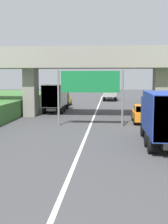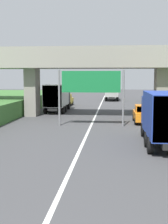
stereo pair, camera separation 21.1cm
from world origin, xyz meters
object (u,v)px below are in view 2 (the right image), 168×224
Objects in this scene: overhead_highway_sign at (91,85)px; car_orange at (143,114)px; truck_black at (58,96)px; truck_blue at (163,115)px; truck_green at (112,90)px; car_yellow at (66,100)px.

overhead_highway_sign reaches higher than car_orange.
overhead_highway_sign is 6.06m from car_orange.
overhead_highway_sign is at bearing -64.85° from truck_black.
car_orange is (-0.32, 9.47, -1.08)m from truck_blue.
truck_black is 20.41m from truck_green.
car_yellow is (-10.08, 16.53, 0.00)m from car_orange.
truck_blue is at bearing -84.60° from truck_green.
car_orange is at bearing -40.16° from truck_black.
car_yellow is (-10.40, 26.00, -1.08)m from truck_blue.
truck_blue is 37.24m from truck_green.
truck_blue is at bearing -88.04° from car_orange.
truck_blue reaches higher than car_orange.
overhead_highway_sign is 9.02m from truck_blue.
car_yellow is (-6.89, -11.07, -1.08)m from truck_green.
car_orange is 1.00× the size of car_yellow.
truck_green reaches higher than car_orange.
truck_black is at bearing 139.84° from car_orange.
car_yellow is at bearing 121.37° from car_orange.
overhead_highway_sign reaches higher than truck_green.
truck_green is at bearing 70.97° from truck_black.
car_orange is at bearing 25.30° from overhead_highway_sign.
car_yellow is at bearing 91.67° from truck_black.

